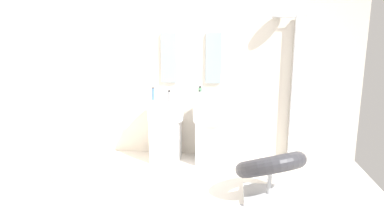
# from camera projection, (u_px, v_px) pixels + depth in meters

# --- Properties ---
(ground_plane) EXTENTS (4.80, 3.60, 0.04)m
(ground_plane) POSITION_uv_depth(u_px,v_px,m) (172.00, 206.00, 3.63)
(ground_plane) COLOR silver
(rear_partition) EXTENTS (4.80, 0.10, 2.60)m
(rear_partition) POSITION_uv_depth(u_px,v_px,m) (191.00, 69.00, 4.95)
(rear_partition) COLOR beige
(rear_partition) RESTS_ON ground_plane
(pedestal_sink_left) EXTENTS (0.52, 0.52, 1.01)m
(pedestal_sink_left) POSITION_uv_depth(u_px,v_px,m) (166.00, 126.00, 4.82)
(pedestal_sink_left) COLOR white
(pedestal_sink_left) RESTS_ON ground_plane
(pedestal_sink_right) EXTENTS (0.52, 0.52, 1.01)m
(pedestal_sink_right) POSITION_uv_depth(u_px,v_px,m) (211.00, 128.00, 4.74)
(pedestal_sink_right) COLOR white
(pedestal_sink_right) RESTS_ON ground_plane
(vanity_mirror_left) EXTENTS (0.22, 0.03, 0.71)m
(vanity_mirror_left) POSITION_uv_depth(u_px,v_px,m) (169.00, 58.00, 4.89)
(vanity_mirror_left) COLOR #8C9EA8
(vanity_mirror_right) EXTENTS (0.22, 0.03, 0.71)m
(vanity_mirror_right) POSITION_uv_depth(u_px,v_px,m) (213.00, 58.00, 4.81)
(vanity_mirror_right) COLOR #8C9EA8
(shower_column) EXTENTS (0.49, 0.24, 2.05)m
(shower_column) POSITION_uv_depth(u_px,v_px,m) (296.00, 87.00, 4.70)
(shower_column) COLOR #B7BABF
(shower_column) RESTS_ON ground_plane
(lounge_chair) EXTENTS (1.08, 1.08, 0.65)m
(lounge_chair) POSITION_uv_depth(u_px,v_px,m) (270.00, 169.00, 3.68)
(lounge_chair) COLOR #B7BABF
(lounge_chair) RESTS_ON ground_plane
(towel_rack) EXTENTS (0.37, 0.22, 0.95)m
(towel_rack) POSITION_uv_depth(u_px,v_px,m) (68.00, 138.00, 3.87)
(towel_rack) COLOR #B7BABF
(towel_rack) RESTS_ON ground_plane
(soap_bottle_blue) EXTENTS (0.04, 0.04, 0.18)m
(soap_bottle_blue) POSITION_uv_depth(u_px,v_px,m) (153.00, 94.00, 4.65)
(soap_bottle_blue) COLOR #4C72B7
(soap_bottle_blue) RESTS_ON pedestal_sink_left
(soap_bottle_clear) EXTENTS (0.04, 0.04, 0.14)m
(soap_bottle_clear) POSITION_uv_depth(u_px,v_px,m) (200.00, 96.00, 4.63)
(soap_bottle_clear) COLOR silver
(soap_bottle_clear) RESTS_ON pedestal_sink_right
(soap_bottle_grey) EXTENTS (0.06, 0.06, 0.15)m
(soap_bottle_grey) POSITION_uv_depth(u_px,v_px,m) (169.00, 96.00, 4.55)
(soap_bottle_grey) COLOR #99999E
(soap_bottle_grey) RESTS_ON pedestal_sink_left
(soap_bottle_green) EXTENTS (0.05, 0.05, 0.19)m
(soap_bottle_green) POSITION_uv_depth(u_px,v_px,m) (200.00, 93.00, 4.68)
(soap_bottle_green) COLOR #59996B
(soap_bottle_green) RESTS_ON pedestal_sink_right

